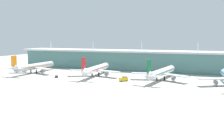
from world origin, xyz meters
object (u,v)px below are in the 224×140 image
at_px(airliner_far_middle, 161,72).
at_px(airliner_nearest, 34,66).
at_px(pushback_tug, 56,76).
at_px(fuel_truck, 124,78).
at_px(airliner_near_middle, 96,69).

bearing_deg(airliner_far_middle, airliner_nearest, -178.96).
relative_size(pushback_tug, fuel_truck, 0.70).
xyz_separation_m(airliner_far_middle, pushback_tug, (-87.85, -20.25, -5.35)).
bearing_deg(airliner_nearest, airliner_far_middle, 1.04).
bearing_deg(fuel_truck, airliner_far_middle, 32.62).
height_order(airliner_nearest, airliner_near_middle, same).
relative_size(airliner_nearest, airliner_near_middle, 0.99).
bearing_deg(pushback_tug, airliner_nearest, 154.24).
bearing_deg(airliner_far_middle, airliner_near_middle, 178.75).
height_order(pushback_tug, fuel_truck, fuel_truck).
distance_m(pushback_tug, fuel_truck, 61.39).
relative_size(airliner_nearest, pushback_tug, 13.41).
bearing_deg(airliner_nearest, airliner_near_middle, 3.15).
bearing_deg(pushback_tug, airliner_near_middle, 37.59).
distance_m(airliner_nearest, airliner_far_middle, 125.10).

